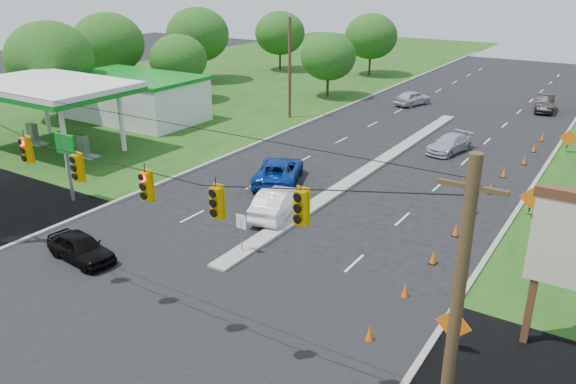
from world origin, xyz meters
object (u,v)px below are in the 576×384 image
Objects in this scene: gas_station at (123,95)px; black_sedan at (81,247)px; white_sedan at (277,202)px; blue_pickup at (279,171)px.

gas_station is 5.03× the size of black_sedan.
white_sedan is 0.83× the size of blue_pickup.
black_sedan is at bearing 57.81° from blue_pickup.
blue_pickup is (19.71, -5.07, -1.78)m from gas_station.
blue_pickup is at bearing -71.60° from white_sedan.
blue_pickup reaches higher than black_sedan.
white_sedan is (4.83, 9.32, 0.11)m from black_sedan.
gas_station is 24.48m from white_sedan.
gas_station is 4.16× the size of white_sedan.
gas_station is at bearing -36.63° from white_sedan.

